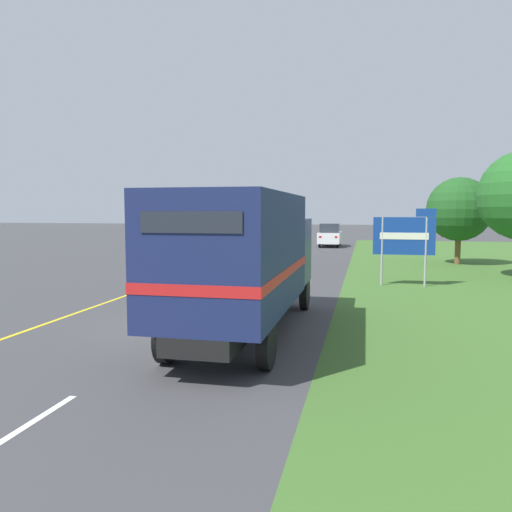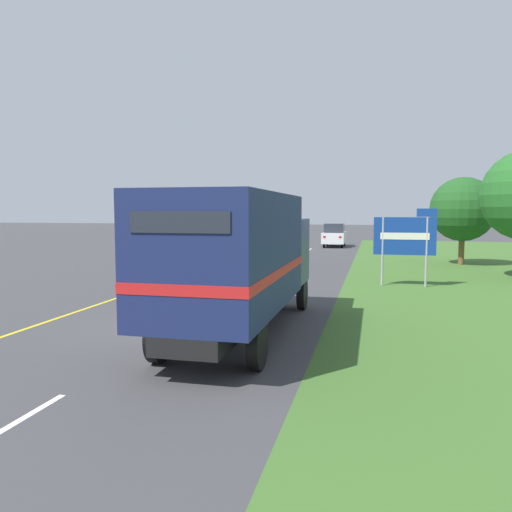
# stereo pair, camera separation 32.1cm
# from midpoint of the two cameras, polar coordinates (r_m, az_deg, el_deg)

# --- Properties ---
(ground_plane) EXTENTS (200.00, 200.00, 0.00)m
(ground_plane) POSITION_cam_midpoint_polar(r_m,az_deg,el_deg) (12.94, -8.58, -8.27)
(ground_plane) COLOR #3D3D3F
(edge_line_yellow) EXTENTS (0.12, 57.48, 0.01)m
(edge_line_yellow) POSITION_cam_midpoint_polar(r_m,az_deg,el_deg) (25.37, -6.15, -1.64)
(edge_line_yellow) COLOR yellow
(edge_line_yellow) RESTS_ON ground
(centre_dash_nearest) EXTENTS (0.12, 2.60, 0.01)m
(centre_dash_nearest) POSITION_cam_midpoint_polar(r_m,az_deg,el_deg) (7.97, -25.66, -17.37)
(centre_dash_nearest) COLOR white
(centre_dash_nearest) RESTS_ON ground
(centre_dash_near) EXTENTS (0.12, 2.60, 0.01)m
(centre_dash_near) POSITION_cam_midpoint_polar(r_m,az_deg,el_deg) (13.49, -7.60, -7.68)
(centre_dash_near) COLOR white
(centre_dash_near) RESTS_ON ground
(centre_dash_mid_a) EXTENTS (0.12, 2.60, 0.01)m
(centre_dash_mid_a) POSITION_cam_midpoint_polar(r_m,az_deg,el_deg) (19.69, -0.71, -3.58)
(centre_dash_mid_a) COLOR white
(centre_dash_mid_a) RESTS_ON ground
(centre_dash_mid_b) EXTENTS (0.12, 2.60, 0.01)m
(centre_dash_mid_b) POSITION_cam_midpoint_polar(r_m,az_deg,el_deg) (26.09, 2.82, -1.43)
(centre_dash_mid_b) COLOR white
(centre_dash_mid_b) RESTS_ON ground
(centre_dash_far) EXTENTS (0.12, 2.60, 0.01)m
(centre_dash_far) POSITION_cam_midpoint_polar(r_m,az_deg,el_deg) (32.56, 4.95, -0.13)
(centre_dash_far) COLOR white
(centre_dash_far) RESTS_ON ground
(centre_dash_farthest) EXTENTS (0.12, 2.60, 0.01)m
(centre_dash_farthest) POSITION_cam_midpoint_polar(r_m,az_deg,el_deg) (39.08, 6.37, 0.73)
(centre_dash_farthest) COLOR white
(centre_dash_farthest) RESTS_ON ground
(horse_trailer_truck) EXTENTS (2.36, 8.02, 3.38)m
(horse_trailer_truck) POSITION_cam_midpoint_polar(r_m,az_deg,el_deg) (11.84, -1.11, -0.09)
(horse_trailer_truck) COLOR black
(horse_trailer_truck) RESTS_ON ground
(lead_car_white) EXTENTS (1.80, 3.88, 1.88)m
(lead_car_white) POSITION_cam_midpoint_polar(r_m,az_deg,el_deg) (27.89, -0.39, 0.96)
(lead_car_white) COLOR black
(lead_car_white) RESTS_ON ground
(lead_car_white_ahead) EXTENTS (1.80, 4.30, 1.96)m
(lead_car_white_ahead) POSITION_cam_midpoint_polar(r_m,az_deg,el_deg) (42.59, 9.16, 2.39)
(lead_car_white_ahead) COLOR black
(lead_car_white_ahead) RESTS_ON ground
(highway_sign) EXTENTS (2.40, 0.09, 3.09)m
(highway_sign) POSITION_cam_midpoint_polar(r_m,az_deg,el_deg) (20.63, 17.17, 2.04)
(highway_sign) COLOR #9E9EA3
(highway_sign) RESTS_ON ground
(roadside_tree_mid) EXTENTS (3.56, 3.56, 4.88)m
(roadside_tree_mid) POSITION_cam_midpoint_polar(r_m,az_deg,el_deg) (30.11, 22.85, 4.94)
(roadside_tree_mid) COLOR brown
(roadside_tree_mid) RESTS_ON ground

